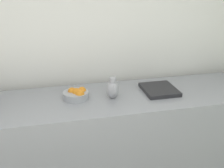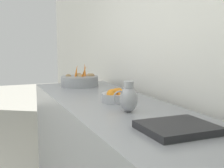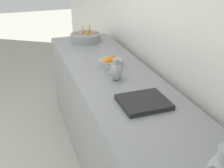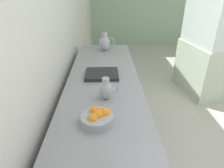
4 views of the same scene
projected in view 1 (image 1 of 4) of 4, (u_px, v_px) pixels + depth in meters
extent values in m
cube|color=white|center=(156.00, 22.00, 2.76)|extent=(0.10, 9.14, 3.00)
cube|color=gray|center=(119.00, 140.00, 2.61)|extent=(0.72, 3.06, 0.93)
cylinder|color=#9EA0A5|center=(76.00, 95.00, 2.38)|extent=(0.22, 0.22, 0.06)
sphere|color=orange|center=(77.00, 93.00, 2.36)|extent=(0.08, 0.08, 0.08)
sphere|color=orange|center=(80.00, 94.00, 2.33)|extent=(0.08, 0.08, 0.08)
sphere|color=orange|center=(72.00, 91.00, 2.39)|extent=(0.07, 0.07, 0.07)
sphere|color=orange|center=(82.00, 91.00, 2.40)|extent=(0.07, 0.07, 0.07)
ellipsoid|color=#A3A3A8|center=(113.00, 90.00, 2.37)|extent=(0.11, 0.11, 0.16)
cylinder|color=#A3A3A8|center=(113.00, 80.00, 2.34)|extent=(0.06, 0.06, 0.04)
torus|color=#A3A3A8|center=(114.00, 91.00, 2.31)|extent=(0.09, 0.01, 0.09)
cube|color=#232326|center=(159.00, 90.00, 2.53)|extent=(0.34, 0.30, 0.04)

